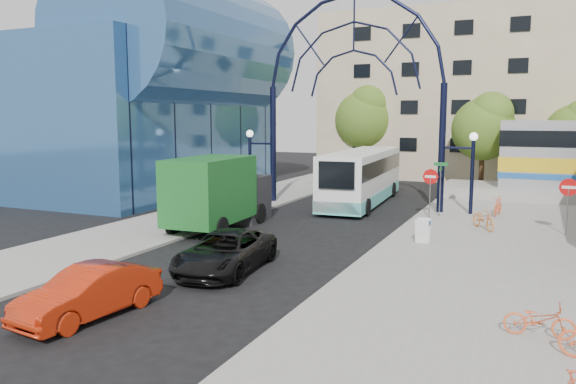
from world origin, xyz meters
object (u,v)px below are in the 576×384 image
at_px(black_suv, 225,252).
at_px(bike_near_a, 484,219).
at_px(tree_north_b, 366,116).
at_px(street_name_sign, 440,178).
at_px(tree_north_a, 485,126).
at_px(stop_sign, 430,181).
at_px(bike_far_c, 539,320).
at_px(gateway_arch, 354,57).
at_px(city_bus, 362,176).
at_px(green_truck, 220,193).
at_px(sandwich_board, 423,228).
at_px(bike_near_b, 498,206).
at_px(red_sedan, 89,292).
at_px(do_not_enter_sign, 568,193).

distance_m(black_suv, bike_near_a, 12.91).
distance_m(tree_north_b, black_suv, 31.17).
bearing_deg(street_name_sign, tree_north_a, 86.04).
relative_size(stop_sign, bike_far_c, 1.59).
height_order(gateway_arch, city_bus, gateway_arch).
relative_size(gateway_arch, tree_north_a, 1.95).
bearing_deg(bike_far_c, green_truck, 55.69).
bearing_deg(black_suv, gateway_arch, 84.96).
relative_size(gateway_arch, sandwich_board, 13.80).
height_order(stop_sign, green_truck, green_truck).
xyz_separation_m(gateway_arch, city_bus, (0.07, 1.87, -6.89)).
xyz_separation_m(stop_sign, bike_near_b, (3.15, 2.00, -1.38)).
distance_m(tree_north_a, green_truck, 22.75).
bearing_deg(bike_near_b, bike_far_c, -75.79).
xyz_separation_m(tree_north_a, bike_far_c, (3.85, -28.83, -4.07)).
bearing_deg(tree_north_b, black_suv, -82.38).
relative_size(stop_sign, red_sedan, 0.62).
distance_m(red_sedan, bike_near_a, 17.96).
xyz_separation_m(sandwich_board, red_sedan, (-6.39, -11.90, -0.08)).
bearing_deg(city_bus, stop_sign, -42.93).
distance_m(tree_north_a, black_suv, 27.49).
distance_m(do_not_enter_sign, city_bus, 12.41).
xyz_separation_m(stop_sign, street_name_sign, (0.40, 0.60, 0.14)).
bearing_deg(bike_near_a, city_bus, 108.43).
bearing_deg(black_suv, tree_north_a, 71.58).
relative_size(green_truck, black_suv, 1.41).
bearing_deg(gateway_arch, green_truck, -114.37).
distance_m(street_name_sign, bike_near_b, 3.44).
xyz_separation_m(street_name_sign, bike_far_c, (4.77, -15.51, -1.60)).
xyz_separation_m(do_not_enter_sign, city_bus, (-10.93, 5.87, -0.31)).
relative_size(gateway_arch, stop_sign, 5.46).
xyz_separation_m(do_not_enter_sign, bike_near_a, (-3.39, -0.05, -1.36)).
height_order(tree_north_a, red_sedan, tree_north_a).
bearing_deg(stop_sign, red_sedan, -107.33).
distance_m(gateway_arch, green_truck, 11.45).
bearing_deg(green_truck, gateway_arch, 62.80).
height_order(gateway_arch, stop_sign, gateway_arch).
bearing_deg(do_not_enter_sign, tree_north_a, 107.03).
height_order(city_bus, black_suv, city_bus).
bearing_deg(bike_far_c, bike_near_b, 4.39).
relative_size(street_name_sign, bike_near_a, 1.49).
xyz_separation_m(stop_sign, green_truck, (-8.58, -6.35, -0.30)).
bearing_deg(bike_far_c, street_name_sign, 14.68).
distance_m(gateway_arch, bike_far_c, 21.21).
height_order(tree_north_b, black_suv, tree_north_b).
xyz_separation_m(red_sedan, bike_far_c, (10.77, 3.02, -0.13)).
bearing_deg(stop_sign, sandwich_board, -82.43).
bearing_deg(gateway_arch, bike_far_c, -59.46).
xyz_separation_m(sandwich_board, bike_near_a, (2.01, 3.97, -0.13)).
bearing_deg(stop_sign, bike_near_a, -36.10).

